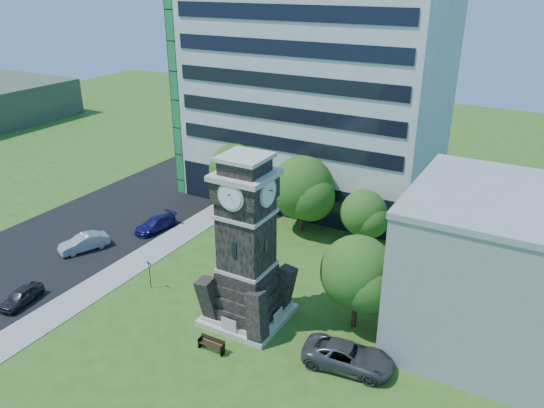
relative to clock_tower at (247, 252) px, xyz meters
The scene contains 16 objects.
ground 6.39m from the clock_tower, 146.32° to the right, with size 160.00×160.00×0.00m, color #2F5819.
sidewalk 13.88m from the clock_tower, 166.50° to the left, with size 3.00×70.00×0.06m, color gray.
street 21.86m from the clock_tower, behind, with size 14.00×80.00×0.02m, color black.
clock_tower is the anchor object (origin of this frame).
office_tall 26.21m from the clock_tower, 104.57° to the left, with size 26.20×15.11×28.60m.
office_low 18.00m from the clock_tower, 19.48° to the left, with size 15.20×12.20×10.40m.
car_street_south 17.71m from the clock_tower, 156.47° to the right, with size 1.45×3.60×1.23m, color black.
car_street_mid 18.73m from the clock_tower, behind, with size 1.50×4.31×1.42m, color #A2A4AA.
car_street_north 17.68m from the clock_tower, 153.23° to the left, with size 1.78×4.39×1.27m, color #14124F.
car_east_lot 9.46m from the clock_tower, ahead, with size 2.62×5.68×1.58m, color #444448.
park_bench 6.39m from the clock_tower, 91.70° to the right, with size 1.88×0.50×0.97m.
street_sign 9.53m from the clock_tower, behind, with size 0.56×0.06×2.33m.
tree_nw 19.21m from the clock_tower, 125.25° to the left, with size 5.91×5.37×7.06m.
tree_nc 14.89m from the clock_tower, 101.36° to the left, with size 6.56×5.96×7.40m.
tree_ne 14.67m from the clock_tower, 76.68° to the left, with size 4.51×4.10×5.43m.
tree_east 7.66m from the clock_tower, 21.42° to the left, with size 5.54×5.04×6.87m.
Camera 1 is at (20.08, -24.79, 22.63)m, focal length 35.00 mm.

